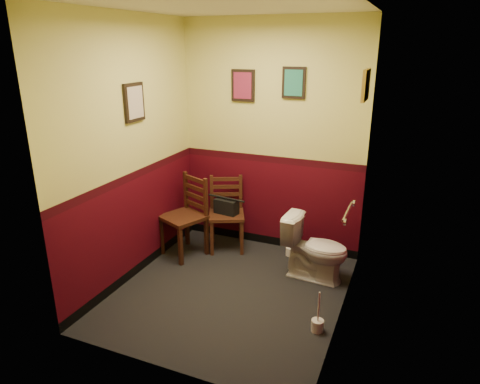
# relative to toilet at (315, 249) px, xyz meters

# --- Properties ---
(floor) EXTENTS (2.20, 2.40, 0.00)m
(floor) POSITION_rel_toilet_xyz_m (-0.72, -0.61, -0.34)
(floor) COLOR black
(floor) RESTS_ON ground
(ceiling) EXTENTS (2.20, 2.40, 0.00)m
(ceiling) POSITION_rel_toilet_xyz_m (-0.72, -0.61, 2.36)
(ceiling) COLOR silver
(ceiling) RESTS_ON ground
(wall_back) EXTENTS (2.20, 0.00, 2.70)m
(wall_back) POSITION_rel_toilet_xyz_m (-0.72, 0.59, 1.01)
(wall_back) COLOR #420611
(wall_back) RESTS_ON ground
(wall_front) EXTENTS (2.20, 0.00, 2.70)m
(wall_front) POSITION_rel_toilet_xyz_m (-0.72, -1.81, 1.01)
(wall_front) COLOR #420611
(wall_front) RESTS_ON ground
(wall_left) EXTENTS (0.00, 2.40, 2.70)m
(wall_left) POSITION_rel_toilet_xyz_m (-1.82, -0.61, 1.01)
(wall_left) COLOR #420611
(wall_left) RESTS_ON ground
(wall_right) EXTENTS (0.00, 2.40, 2.70)m
(wall_right) POSITION_rel_toilet_xyz_m (0.38, -0.61, 1.01)
(wall_right) COLOR #420611
(wall_right) RESTS_ON ground
(grab_bar) EXTENTS (0.05, 0.56, 0.06)m
(grab_bar) POSITION_rel_toilet_xyz_m (0.35, -0.36, 0.61)
(grab_bar) COLOR silver
(grab_bar) RESTS_ON wall_right
(framed_print_back_a) EXTENTS (0.28, 0.04, 0.36)m
(framed_print_back_a) POSITION_rel_toilet_xyz_m (-1.07, 0.57, 1.61)
(framed_print_back_a) COLOR black
(framed_print_back_a) RESTS_ON wall_back
(framed_print_back_b) EXTENTS (0.26, 0.04, 0.34)m
(framed_print_back_b) POSITION_rel_toilet_xyz_m (-0.47, 0.57, 1.66)
(framed_print_back_b) COLOR black
(framed_print_back_b) RESTS_ON wall_back
(framed_print_left) EXTENTS (0.04, 0.30, 0.38)m
(framed_print_left) POSITION_rel_toilet_xyz_m (-1.80, -0.51, 1.51)
(framed_print_left) COLOR black
(framed_print_left) RESTS_ON wall_left
(framed_print_right) EXTENTS (0.04, 0.34, 0.28)m
(framed_print_right) POSITION_rel_toilet_xyz_m (0.36, -0.01, 1.71)
(framed_print_right) COLOR olive
(framed_print_right) RESTS_ON wall_right
(toilet) EXTENTS (0.72, 0.43, 0.68)m
(toilet) POSITION_rel_toilet_xyz_m (0.00, 0.00, 0.00)
(toilet) COLOR white
(toilet) RESTS_ON floor
(toilet_brush) EXTENTS (0.11, 0.11, 0.39)m
(toilet_brush) POSITION_rel_toilet_xyz_m (0.24, -0.90, -0.28)
(toilet_brush) COLOR silver
(toilet_brush) RESTS_ON floor
(chair_left) EXTENTS (0.59, 0.59, 0.95)m
(chair_left) POSITION_rel_toilet_xyz_m (-1.55, -0.02, 0.14)
(chair_left) COLOR #4D2617
(chair_left) RESTS_ON floor
(chair_right) EXTENTS (0.55, 0.55, 0.89)m
(chair_right) POSITION_rel_toilet_xyz_m (-1.18, 0.32, 0.11)
(chair_right) COLOR #4D2617
(chair_right) RESTS_ON floor
(handbag) EXTENTS (0.30, 0.18, 0.21)m
(handbag) POSITION_rel_toilet_xyz_m (-1.16, 0.28, 0.21)
(handbag) COLOR black
(handbag) RESTS_ON chair_right
(tp_stack) EXTENTS (0.23, 0.14, 0.40)m
(tp_stack) POSITION_rel_toilet_xyz_m (-0.32, 0.39, -0.17)
(tp_stack) COLOR silver
(tp_stack) RESTS_ON floor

